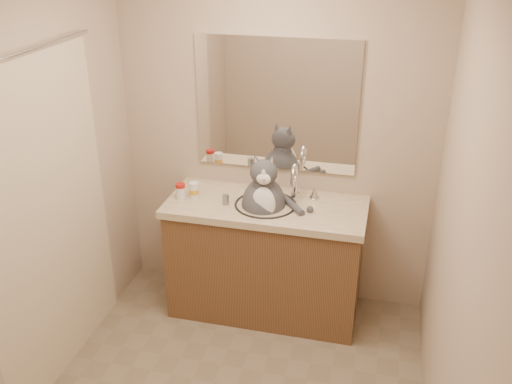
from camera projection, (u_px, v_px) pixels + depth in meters
room at (223, 224)px, 2.81m from camera, size 2.22×2.52×2.42m
vanity at (266, 256)px, 3.98m from camera, size 1.34×0.59×1.12m
mirror at (276, 105)px, 3.79m from camera, size 1.10×0.02×0.90m
shower_curtain at (50, 221)px, 3.20m from camera, size 0.02×1.30×1.93m
cat at (264, 202)px, 3.77m from camera, size 0.47×0.38×0.58m
pill_bottle_redcap at (181, 191)px, 3.85m from camera, size 0.07×0.07×0.11m
pill_bottle_orange at (194, 190)px, 3.87m from camera, size 0.08×0.08×0.11m
grey_canister at (226, 199)px, 3.79m from camera, size 0.04×0.04×0.07m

